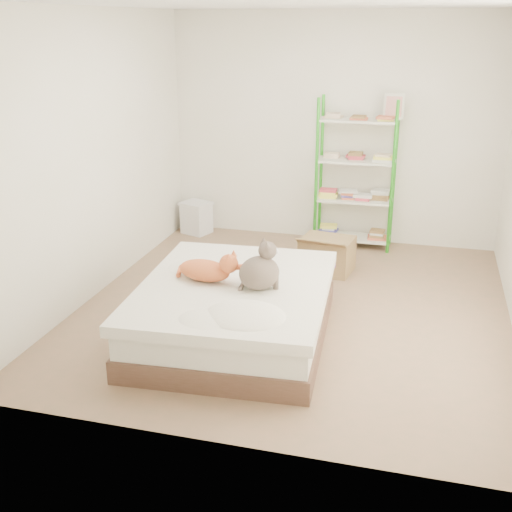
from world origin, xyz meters
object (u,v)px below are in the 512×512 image
(orange_cat, at_px, (204,268))
(cardboard_box, at_px, (327,255))
(bed, at_px, (235,311))
(shelf_unit, at_px, (356,174))
(white_bin, at_px, (197,217))
(grey_cat, at_px, (259,266))

(orange_cat, bearing_deg, cardboard_box, 75.58)
(bed, bearing_deg, shelf_unit, 72.01)
(orange_cat, height_order, white_bin, orange_cat)
(orange_cat, relative_size, grey_cat, 1.34)
(bed, relative_size, shelf_unit, 1.13)
(grey_cat, distance_m, white_bin, 3.03)
(shelf_unit, bearing_deg, orange_cat, -109.67)
(bed, xyz_separation_m, shelf_unit, (0.66, 2.59, 0.61))
(orange_cat, xyz_separation_m, grey_cat, (0.48, -0.07, 0.09))
(white_bin, bearing_deg, cardboard_box, -26.37)
(cardboard_box, bearing_deg, orange_cat, -106.56)
(cardboard_box, bearing_deg, white_bin, 161.47)
(orange_cat, distance_m, grey_cat, 0.49)
(shelf_unit, xyz_separation_m, cardboard_box, (-0.16, -0.90, -0.66))
(grey_cat, bearing_deg, bed, 44.74)
(shelf_unit, xyz_separation_m, white_bin, (-1.92, -0.03, -0.65))
(orange_cat, height_order, shelf_unit, shelf_unit)
(orange_cat, distance_m, shelf_unit, 2.74)
(bed, xyz_separation_m, grey_cat, (0.22, -0.05, 0.44))
(orange_cat, bearing_deg, shelf_unit, 80.30)
(cardboard_box, distance_m, white_bin, 1.96)
(shelf_unit, bearing_deg, bed, -104.28)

